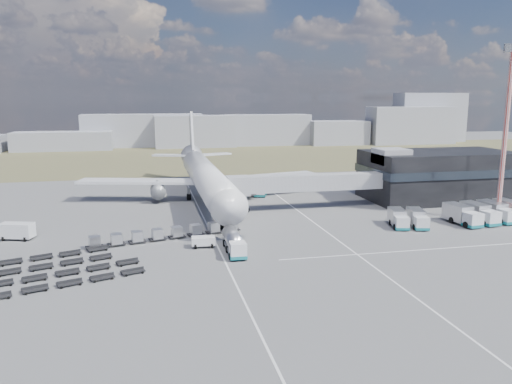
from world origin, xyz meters
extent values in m
plane|color=#565659|center=(0.00, 0.00, 0.00)|extent=(420.00, 420.00, 0.00)
cube|color=brown|center=(0.00, 110.00, 0.01)|extent=(420.00, 90.00, 0.01)
cube|color=silver|center=(-2.00, 5.00, 0.01)|extent=(0.25, 110.00, 0.01)
cube|color=silver|center=(16.00, 5.00, 0.01)|extent=(0.25, 110.00, 0.01)
cube|color=silver|center=(25.00, -8.00, 0.01)|extent=(40.00, 0.25, 0.01)
cube|color=black|center=(48.00, 24.00, 5.00)|extent=(30.00, 16.00, 10.00)
cube|color=#262D38|center=(48.00, 24.00, 6.20)|extent=(30.40, 16.40, 1.60)
cube|color=#939399|center=(36.00, 22.00, 9.50)|extent=(6.00, 6.00, 3.00)
cube|color=#939399|center=(18.10, 20.50, 5.10)|extent=(29.80, 3.00, 3.00)
cube|color=#939399|center=(4.70, 20.00, 5.10)|extent=(4.00, 3.60, 3.40)
cylinder|color=slate|center=(6.20, 20.50, 2.55)|extent=(0.70, 0.70, 5.10)
cylinder|color=black|center=(6.20, 20.50, 0.45)|extent=(1.40, 0.90, 1.40)
cylinder|color=silver|center=(0.00, 30.00, 5.30)|extent=(5.60, 48.00, 5.60)
cone|color=silver|center=(0.00, 3.50, 5.30)|extent=(5.60, 5.00, 5.60)
cone|color=silver|center=(0.00, 58.00, 6.10)|extent=(5.60, 8.00, 5.60)
cube|color=black|center=(0.00, 5.50, 6.10)|extent=(2.20, 2.00, 0.80)
cube|color=silver|center=(-13.00, 35.00, 4.10)|extent=(25.59, 11.38, 0.50)
cube|color=silver|center=(13.00, 35.00, 4.10)|extent=(25.59, 11.38, 0.50)
cylinder|color=slate|center=(-9.50, 33.00, 2.40)|extent=(3.00, 5.00, 3.00)
cylinder|color=slate|center=(9.50, 33.00, 2.40)|extent=(3.00, 5.00, 3.00)
cube|color=silver|center=(-5.50, 60.00, 6.50)|extent=(9.49, 5.63, 0.35)
cube|color=silver|center=(5.50, 60.00, 6.50)|extent=(9.49, 5.63, 0.35)
cube|color=silver|center=(0.00, 61.00, 11.80)|extent=(0.50, 9.06, 11.45)
cylinder|color=slate|center=(0.00, 9.00, 1.25)|extent=(0.50, 0.50, 2.50)
cylinder|color=slate|center=(-3.20, 34.00, 1.25)|extent=(0.60, 0.60, 2.50)
cylinder|color=slate|center=(3.20, 34.00, 1.25)|extent=(0.60, 0.60, 2.50)
cylinder|color=black|center=(0.00, 9.00, 0.50)|extent=(0.50, 1.20, 1.20)
cube|color=#90929E|center=(-44.41, 145.26, 3.75)|extent=(38.60, 12.00, 7.51)
cube|color=#90929E|center=(-12.77, 154.71, 7.01)|extent=(51.07, 12.00, 14.02)
cube|color=#90929E|center=(9.05, 147.26, 6.76)|extent=(34.01, 12.00, 13.53)
cube|color=#90929E|center=(41.98, 150.49, 6.79)|extent=(37.31, 12.00, 13.58)
cube|color=#90929E|center=(73.28, 145.15, 5.36)|extent=(26.54, 12.00, 10.72)
cube|color=#90929E|center=(107.64, 142.12, 8.44)|extent=(39.80, 12.00, 16.87)
cube|color=#90929E|center=(122.74, 151.74, 11.60)|extent=(33.25, 12.00, 23.20)
cube|color=silver|center=(-0.19, -6.59, 1.28)|extent=(2.17, 2.17, 2.03)
cube|color=#16757E|center=(-0.19, -6.59, 0.49)|extent=(2.26, 2.26, 0.44)
cylinder|color=#BBBBC0|center=(-0.10, -2.26, 1.68)|extent=(2.35, 6.67, 2.21)
cube|color=slate|center=(-0.10, -2.26, 0.66)|extent=(2.26, 6.67, 0.31)
cylinder|color=black|center=(-0.12, -3.59, 0.44)|extent=(2.32, 1.02, 0.97)
cube|color=silver|center=(-4.00, -0.06, 0.75)|extent=(3.42, 2.05, 1.49)
cube|color=silver|center=(-30.82, 9.69, 1.26)|extent=(5.19, 3.43, 2.51)
cube|color=silver|center=(12.52, 35.33, 1.52)|extent=(4.07, 6.14, 2.66)
cube|color=#16757E|center=(12.52, 35.33, 0.43)|extent=(4.19, 6.26, 0.43)
cube|color=silver|center=(28.11, 2.34, 1.20)|extent=(2.54, 2.47, 2.03)
cube|color=#16757E|center=(28.11, 2.34, 0.41)|extent=(2.65, 2.58, 0.41)
cube|color=#BBBBC0|center=(28.88, 5.47, 1.56)|extent=(3.16, 4.64, 2.39)
cube|color=silver|center=(31.15, 1.59, 1.20)|extent=(2.54, 2.47, 2.03)
cube|color=#16757E|center=(31.15, 1.59, 0.41)|extent=(2.65, 2.58, 0.41)
cube|color=#BBBBC0|center=(31.92, 4.72, 1.56)|extent=(3.16, 4.64, 2.39)
cube|color=silver|center=(40.14, 1.11, 1.37)|extent=(2.67, 2.58, 2.33)
cube|color=#16757E|center=(40.14, 1.11, 0.48)|extent=(2.79, 2.69, 0.48)
cube|color=#BBBBC0|center=(39.73, 4.79, 1.80)|extent=(3.05, 5.11, 2.75)
cube|color=silver|center=(43.71, 1.50, 1.37)|extent=(2.67, 2.58, 2.33)
cube|color=#16757E|center=(43.71, 1.50, 0.48)|extent=(2.79, 2.69, 0.48)
cube|color=#BBBBC0|center=(43.30, 5.18, 1.80)|extent=(3.05, 5.11, 2.75)
cube|color=silver|center=(47.28, 1.90, 1.37)|extent=(2.67, 2.58, 2.33)
cube|color=#16757E|center=(47.28, 1.90, 0.48)|extent=(2.79, 2.69, 0.48)
cube|color=#BBBBC0|center=(46.88, 5.58, 1.80)|extent=(3.05, 5.11, 2.75)
cube|color=#BBBBC0|center=(50.45, 5.97, 1.80)|extent=(3.05, 5.11, 2.75)
cube|color=black|center=(-19.05, 2.44, 0.28)|extent=(2.73, 2.04, 0.17)
cube|color=#BBBBC0|center=(-19.05, 2.44, 1.08)|extent=(1.82, 1.82, 1.41)
cube|color=black|center=(-16.14, 3.16, 0.28)|extent=(2.73, 2.04, 0.17)
cube|color=#BBBBC0|center=(-16.14, 3.16, 1.08)|extent=(1.82, 1.82, 1.41)
cube|color=black|center=(-13.23, 3.89, 0.28)|extent=(2.73, 2.04, 0.17)
cube|color=#BBBBC0|center=(-13.23, 3.89, 1.08)|extent=(1.82, 1.82, 1.41)
cube|color=black|center=(-10.32, 4.61, 0.28)|extent=(2.73, 2.04, 0.17)
cube|color=#BBBBC0|center=(-10.32, 4.61, 1.08)|extent=(1.82, 1.82, 1.41)
cube|color=black|center=(-7.41, 5.34, 0.28)|extent=(2.73, 2.04, 0.17)
cube|color=#BBBBC0|center=(-7.41, 5.34, 1.08)|extent=(1.82, 1.82, 1.41)
cube|color=black|center=(-4.50, 6.06, 0.28)|extent=(2.73, 2.04, 0.17)
cube|color=#BBBBC0|center=(-4.50, 6.06, 1.08)|extent=(1.82, 1.82, 1.41)
cube|color=black|center=(-1.59, 6.79, 0.28)|extent=(2.73, 2.04, 0.17)
cube|color=#BBBBC0|center=(-1.59, 6.79, 1.08)|extent=(1.82, 1.82, 1.41)
cube|color=black|center=(1.32, 7.51, 0.28)|extent=(2.73, 2.04, 0.17)
cube|color=#BBBBC0|center=(1.32, 7.51, 1.08)|extent=(1.82, 1.82, 1.41)
cube|color=black|center=(-23.94, -12.77, 0.33)|extent=(24.61, 9.66, 0.66)
cube|color=black|center=(-25.19, -9.14, 0.33)|extent=(24.61, 9.66, 0.66)
cube|color=black|center=(-26.45, -5.52, 0.33)|extent=(21.16, 8.47, 0.66)
cube|color=black|center=(-27.70, -1.89, 0.33)|extent=(21.16, 8.47, 0.66)
cylinder|color=#B5281D|center=(48.11, 5.37, 14.31)|extent=(0.80, 0.80, 28.62)
cube|color=#565659|center=(48.11, 5.37, 0.17)|extent=(2.29, 2.29, 0.34)
camera|label=1|loc=(-11.26, -68.40, 20.89)|focal=35.00mm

